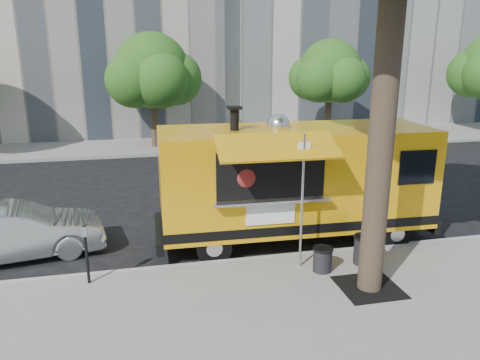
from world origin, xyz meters
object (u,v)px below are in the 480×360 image
(parking_meter, at_px, (86,246))
(sedan, at_px, (15,232))
(sign_post, at_px, (302,194))
(trash_bin_right, at_px, (323,259))
(trash_bin_left, at_px, (365,249))
(food_truck, at_px, (294,180))
(far_tree_c, at_px, (330,71))
(far_tree_b, at_px, (152,71))

(parking_meter, relative_size, sedan, 0.33)
(sign_post, xyz_separation_m, trash_bin_right, (0.40, -0.33, -1.41))
(sign_post, relative_size, trash_bin_left, 4.56)
(sign_post, xyz_separation_m, sedan, (-6.35, 2.16, -1.19))
(sedan, height_order, trash_bin_left, sedan)
(sign_post, bearing_deg, food_truck, 76.51)
(trash_bin_right, bearing_deg, sign_post, 140.07)
(far_tree_c, xyz_separation_m, sedan, (-12.80, -11.79, -3.06))
(food_truck, bearing_deg, parking_meter, -161.37)
(trash_bin_left, bearing_deg, far_tree_b, 105.58)
(food_truck, xyz_separation_m, trash_bin_right, (-0.02, -2.07, -1.21))
(parking_meter, relative_size, trash_bin_left, 2.03)
(far_tree_b, bearing_deg, trash_bin_right, -78.57)
(trash_bin_right, bearing_deg, far_tree_b, 101.43)
(sign_post, bearing_deg, far_tree_b, 100.15)
(sign_post, bearing_deg, parking_meter, 177.48)
(sedan, bearing_deg, sign_post, -118.90)
(sign_post, distance_m, trash_bin_right, 1.50)
(far_tree_c, relative_size, trash_bin_right, 9.68)
(far_tree_b, xyz_separation_m, sign_post, (2.55, -14.25, -1.98))
(sign_post, relative_size, food_truck, 0.42)
(far_tree_b, height_order, trash_bin_left, far_tree_b)
(sign_post, bearing_deg, sedan, 161.22)
(far_tree_c, bearing_deg, sign_post, -114.81)
(far_tree_b, relative_size, food_truck, 0.77)
(far_tree_c, bearing_deg, parking_meter, -128.66)
(far_tree_c, xyz_separation_m, food_truck, (-6.03, -12.22, -2.07))
(food_truck, bearing_deg, trash_bin_left, -59.72)
(food_truck, xyz_separation_m, trash_bin_left, (1.06, -1.93, -1.15))
(parking_meter, distance_m, sedan, 2.68)
(trash_bin_right, bearing_deg, food_truck, 89.55)
(sedan, height_order, trash_bin_right, sedan)
(far_tree_b, xyz_separation_m, trash_bin_right, (2.95, -14.58, -3.39))
(far_tree_c, height_order, food_truck, far_tree_c)
(parking_meter, bearing_deg, sedan, 132.57)
(food_truck, bearing_deg, sign_post, -102.03)
(parking_meter, height_order, trash_bin_left, parking_meter)
(sign_post, height_order, sedan, sign_post)
(food_truck, xyz_separation_m, sedan, (-6.77, 0.42, -0.99))
(trash_bin_right, bearing_deg, sedan, 159.72)
(far_tree_b, bearing_deg, sign_post, -79.85)
(far_tree_b, distance_m, trash_bin_left, 15.36)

